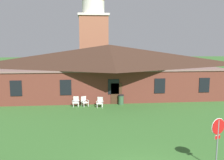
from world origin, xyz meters
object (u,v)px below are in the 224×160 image
at_px(lawn_chair_left_end, 100,102).
at_px(trash_bin, 121,100).
at_px(stop_sign, 218,134).
at_px(lawn_chair_near_door, 84,101).
at_px(lawn_chair_by_porch, 76,101).

xyz_separation_m(lawn_chair_left_end, trash_bin, (2.11, 0.80, -0.00)).
relative_size(stop_sign, lawn_chair_left_end, 2.66).
distance_m(stop_sign, trash_bin, 13.46).
relative_size(stop_sign, trash_bin, 2.59).
height_order(stop_sign, trash_bin, stop_sign).
bearing_deg(stop_sign, trash_bin, 102.21).
distance_m(lawn_chair_near_door, trash_bin, 3.61).
relative_size(stop_sign, lawn_chair_near_door, 2.66).
relative_size(lawn_chair_by_porch, lawn_chair_near_door, 1.00).
distance_m(stop_sign, lawn_chair_near_door, 14.36).
height_order(lawn_chair_by_porch, lawn_chair_near_door, same).
distance_m(lawn_chair_near_door, lawn_chair_left_end, 1.56).
height_order(lawn_chair_near_door, lawn_chair_left_end, same).
bearing_deg(lawn_chair_near_door, lawn_chair_by_porch, 178.35).
distance_m(lawn_chair_by_porch, lawn_chair_near_door, 0.80).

